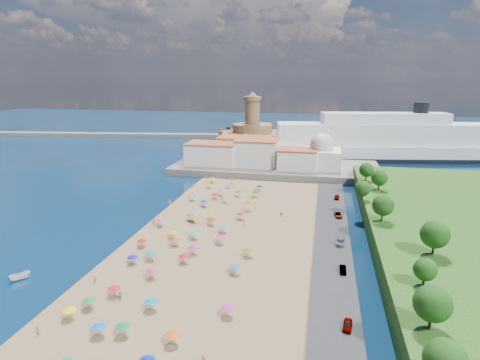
# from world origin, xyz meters

# --- Properties ---
(ground) EXTENTS (700.00, 700.00, 0.00)m
(ground) POSITION_xyz_m (0.00, 0.00, 0.00)
(ground) COLOR #071938
(ground) RESTS_ON ground
(terrace) EXTENTS (90.00, 36.00, 3.00)m
(terrace) POSITION_xyz_m (10.00, 73.00, 1.50)
(terrace) COLOR #59544C
(terrace) RESTS_ON ground
(jetty) EXTENTS (18.00, 70.00, 2.40)m
(jetty) POSITION_xyz_m (-12.00, 108.00, 1.20)
(jetty) COLOR #59544C
(jetty) RESTS_ON ground
(breakwater) EXTENTS (199.03, 34.77, 2.60)m
(breakwater) POSITION_xyz_m (-110.00, 153.00, 1.30)
(breakwater) COLOR #59544C
(breakwater) RESTS_ON ground
(waterfront_buildings) EXTENTS (57.00, 29.00, 11.00)m
(waterfront_buildings) POSITION_xyz_m (-3.05, 73.64, 7.88)
(waterfront_buildings) COLOR silver
(waterfront_buildings) RESTS_ON terrace
(domed_building) EXTENTS (16.00, 16.00, 15.00)m
(domed_building) POSITION_xyz_m (30.00, 71.00, 8.97)
(domed_building) COLOR silver
(domed_building) RESTS_ON terrace
(fortress) EXTENTS (40.00, 40.00, 32.40)m
(fortress) POSITION_xyz_m (-12.00, 138.00, 6.68)
(fortress) COLOR #8D6846
(fortress) RESTS_ON ground
(cruise_ship) EXTENTS (133.59, 41.73, 28.86)m
(cruise_ship) POSITION_xyz_m (59.62, 109.26, 8.54)
(cruise_ship) COLOR black
(cruise_ship) RESTS_ON ground
(beach_parasols) EXTENTS (31.39, 115.50, 2.20)m
(beach_parasols) POSITION_xyz_m (-1.21, -10.75, 2.15)
(beach_parasols) COLOR gray
(beach_parasols) RESTS_ON beach
(beachgoers) EXTENTS (38.62, 92.17, 1.89)m
(beachgoers) POSITION_xyz_m (-1.80, -5.09, 1.12)
(beachgoers) COLOR tan
(beachgoers) RESTS_ON beach
(moored_boats) EXTENTS (12.24, 22.25, 1.64)m
(moored_boats) POSITION_xyz_m (-27.07, -43.28, 0.78)
(moored_boats) COLOR white
(moored_boats) RESTS_ON ground
(parked_cars) EXTENTS (2.64, 77.94, 1.42)m
(parked_cars) POSITION_xyz_m (36.00, 0.82, 1.36)
(parked_cars) COLOR gray
(parked_cars) RESTS_ON promenade
(hillside_trees) EXTENTS (16.28, 102.79, 7.39)m
(hillside_trees) POSITION_xyz_m (47.64, -8.78, 10.03)
(hillside_trees) COLOR #382314
(hillside_trees) RESTS_ON hillside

